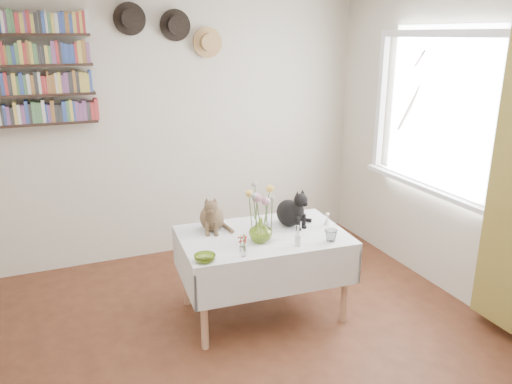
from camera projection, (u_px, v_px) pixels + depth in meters
name	position (u px, v px, depth m)	size (l,w,h in m)	color
room	(254.00, 199.00, 2.77)	(4.08, 4.58, 2.58)	brown
window	(435.00, 126.00, 4.15)	(0.12, 1.52, 1.32)	white
dining_table	(263.00, 254.00, 3.84)	(1.30, 0.89, 0.67)	white
tabby_cat	(212.00, 211.00, 3.84)	(0.20, 0.26, 0.30)	brown
black_cat	(289.00, 206.00, 3.93)	(0.21, 0.27, 0.32)	black
flower_vase	(261.00, 230.00, 3.63)	(0.17, 0.17, 0.18)	#AFCE4F
green_bowl	(205.00, 258.00, 3.34)	(0.15, 0.15, 0.05)	#AFCE4F
drinking_glass	(331.00, 236.00, 3.65)	(0.10, 0.10, 0.09)	white
candlestick	(298.00, 239.00, 3.57)	(0.04, 0.04, 0.16)	white
berry_jar	(243.00, 246.00, 3.40)	(0.04, 0.04, 0.18)	white
porcelain_figurine	(327.00, 220.00, 3.96)	(0.05, 0.05, 0.10)	white
flower_bouquet	(260.00, 197.00, 3.57)	(0.17, 0.13, 0.39)	#4C7233
bookshelf_unit	(29.00, 70.00, 4.09)	(1.00, 0.16, 0.91)	black
wall_hats	(172.00, 29.00, 4.46)	(0.98, 0.09, 0.48)	black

